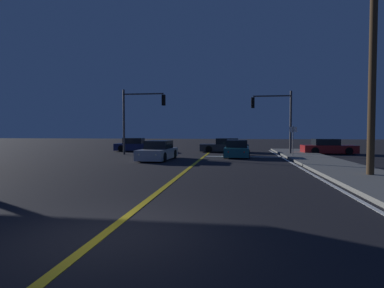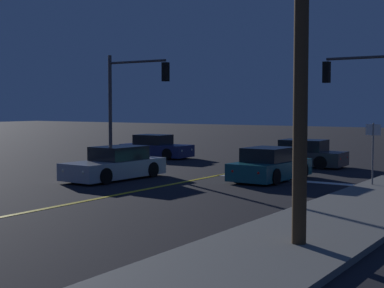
# 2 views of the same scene
# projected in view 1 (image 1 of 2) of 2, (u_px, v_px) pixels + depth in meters

# --- Properties ---
(ground_plane) EXTENTS (160.00, 160.00, 0.00)m
(ground_plane) POSITION_uv_depth(u_px,v_px,m) (104.00, 234.00, 5.88)
(ground_plane) COLOR black
(sidewalk_right) EXTENTS (3.20, 36.80, 0.15)m
(sidewalk_right) POSITION_uv_depth(u_px,v_px,m) (347.00, 171.00, 14.88)
(sidewalk_right) COLOR slate
(sidewalk_right) RESTS_ON ground
(lane_line_center) EXTENTS (0.20, 34.76, 0.01)m
(lane_line_center) POSITION_uv_depth(u_px,v_px,m) (187.00, 169.00, 15.99)
(lane_line_center) COLOR gold
(lane_line_center) RESTS_ON ground
(lane_line_edge_right) EXTENTS (0.16, 34.76, 0.01)m
(lane_line_edge_right) POSITION_uv_depth(u_px,v_px,m) (307.00, 172.00, 15.15)
(lane_line_edge_right) COLOR white
(lane_line_edge_right) RESTS_ON ground
(stop_bar) EXTENTS (6.24, 0.50, 0.01)m
(stop_bar) POSITION_uv_depth(u_px,v_px,m) (244.00, 157.00, 24.18)
(stop_bar) COLOR white
(stop_bar) RESTS_ON ground
(car_lead_oncoming_red) EXTENTS (4.60, 2.02, 1.34)m
(car_lead_oncoming_red) POSITION_uv_depth(u_px,v_px,m) (328.00, 147.00, 27.23)
(car_lead_oncoming_red) COLOR maroon
(car_lead_oncoming_red) RESTS_ON ground
(car_mid_block_charcoal) EXTENTS (4.69, 2.11, 1.34)m
(car_mid_block_charcoal) POSITION_uv_depth(u_px,v_px,m) (225.00, 146.00, 29.74)
(car_mid_block_charcoal) COLOR #2D2D33
(car_mid_block_charcoal) RESTS_ON ground
(car_parked_curb_teal) EXTENTS (1.98, 4.25, 1.34)m
(car_parked_curb_teal) POSITION_uv_depth(u_px,v_px,m) (237.00, 150.00, 23.87)
(car_parked_curb_teal) COLOR #195960
(car_parked_curb_teal) RESTS_ON ground
(car_side_waiting_navy) EXTENTS (4.23, 1.95, 1.34)m
(car_side_waiting_navy) POSITION_uv_depth(u_px,v_px,m) (136.00, 146.00, 30.99)
(car_side_waiting_navy) COLOR navy
(car_side_waiting_navy) RESTS_ON ground
(car_far_approaching_silver) EXTENTS (2.03, 4.67, 1.34)m
(car_far_approaching_silver) POSITION_uv_depth(u_px,v_px,m) (158.00, 152.00, 21.53)
(car_far_approaching_silver) COLOR #B2B5BA
(car_far_approaching_silver) RESTS_ON ground
(traffic_signal_near_right) EXTENTS (3.37, 0.28, 5.39)m
(traffic_signal_near_right) POSITION_uv_depth(u_px,v_px,m) (276.00, 113.00, 25.93)
(traffic_signal_near_right) COLOR #38383D
(traffic_signal_near_right) RESTS_ON ground
(traffic_signal_far_left) EXTENTS (3.73, 0.28, 5.58)m
(traffic_signal_far_left) POSITION_uv_depth(u_px,v_px,m) (139.00, 111.00, 26.17)
(traffic_signal_far_left) COLOR #38383D
(traffic_signal_far_left) RESTS_ON ground
(utility_pole_right) EXTENTS (1.60, 0.30, 9.20)m
(utility_pole_right) POSITION_uv_depth(u_px,v_px,m) (373.00, 65.00, 12.87)
(utility_pole_right) COLOR #42301E
(utility_pole_right) RESTS_ON ground
(street_sign_corner) EXTENTS (0.56, 0.07, 2.39)m
(street_sign_corner) POSITION_uv_depth(u_px,v_px,m) (293.00, 136.00, 23.11)
(street_sign_corner) COLOR slate
(street_sign_corner) RESTS_ON ground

